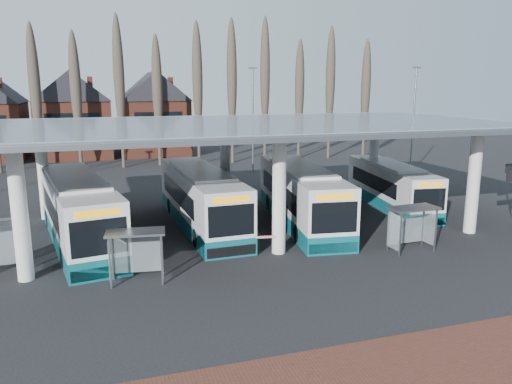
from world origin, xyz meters
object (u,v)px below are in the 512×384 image
object	(u,v)px
bus_1	(201,199)
shelter_1	(136,244)
bus_0	(78,211)
bus_2	(300,196)
shelter_2	(411,219)
bus_3	(390,186)

from	to	relation	value
bus_1	shelter_1	xyz separation A→B (m)	(-4.51, -8.01, 0.03)
bus_0	shelter_1	distance (m)	7.47
bus_2	shelter_2	bearing A→B (deg)	-57.09
shelter_2	bus_1	bearing A→B (deg)	137.16
bus_0	shelter_1	size ratio (longest dim) A/B	5.01
bus_0	shelter_1	xyz separation A→B (m)	(2.58, -7.00, -0.01)
bus_1	bus_3	distance (m)	13.98
bus_1	shelter_2	bearing A→B (deg)	-42.47
bus_0	shelter_2	bearing A→B (deg)	-32.43
bus_1	bus_3	world-z (taller)	bus_1
bus_2	shelter_2	world-z (taller)	bus_2
bus_0	bus_2	size ratio (longest dim) A/B	1.02
shelter_1	bus_1	bearing A→B (deg)	68.21
bus_3	bus_2	bearing A→B (deg)	-156.89
bus_0	bus_2	xyz separation A→B (m)	(13.25, -0.08, -0.02)
bus_1	bus_3	bearing A→B (deg)	1.81
bus_1	shelter_2	xyz separation A→B (m)	(9.44, -8.06, 0.05)
bus_0	bus_3	bearing A→B (deg)	-4.09
bus_1	bus_3	size ratio (longest dim) A/B	1.13
bus_2	bus_3	size ratio (longest dim) A/B	1.16
bus_0	shelter_2	xyz separation A→B (m)	(16.53, -7.05, 0.01)
bus_0	bus_1	bearing A→B (deg)	-1.24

